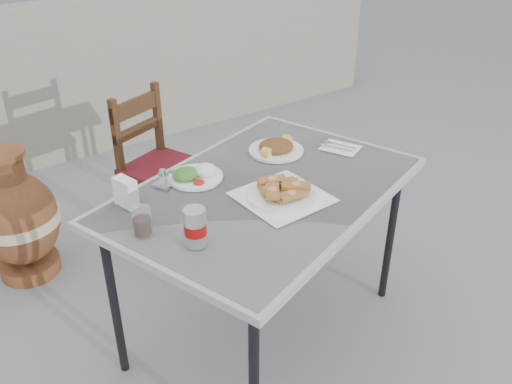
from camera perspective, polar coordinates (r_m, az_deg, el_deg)
ground at (r=2.86m, az=0.26°, el=-13.43°), size 80.00×80.00×0.00m
cafe_table at (r=2.35m, az=0.97°, el=-0.60°), size 1.57×1.30×0.82m
pide_plate at (r=2.23m, az=2.79°, el=0.15°), size 0.35×0.35×0.07m
salad_rice_plate at (r=2.39m, az=-6.45°, el=1.87°), size 0.24×0.24×0.06m
salad_chopped_plate at (r=2.62m, az=2.13°, el=4.70°), size 0.27×0.27×0.06m
soda_can at (r=1.93m, az=-6.42°, el=-3.69°), size 0.08×0.08×0.15m
cola_glass at (r=2.04m, az=-11.90°, el=-3.16°), size 0.07×0.07×0.11m
napkin_holder at (r=2.22m, az=-13.55°, el=-0.02°), size 0.08×0.11×0.12m
condiment_caddy at (r=2.36m, az=-9.50°, el=1.32°), size 0.12×0.11×0.07m
cutlery_napkin at (r=2.69m, az=8.58°, el=4.71°), size 0.20×0.22×0.01m
chair at (r=3.32m, az=-10.26°, el=2.81°), size 0.53×0.53×0.92m
terracotta_urn at (r=3.24m, az=-23.70°, el=-2.65°), size 0.44×0.44×0.76m
back_wall at (r=4.56m, az=-18.76°, el=11.00°), size 6.00×0.25×1.20m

